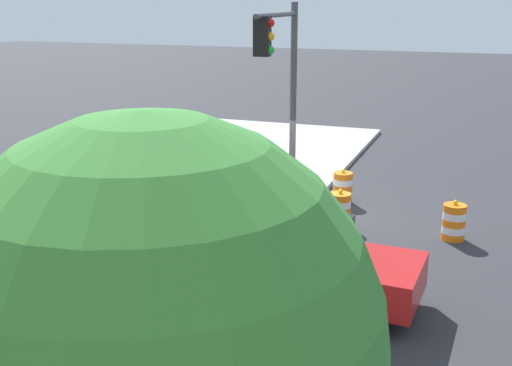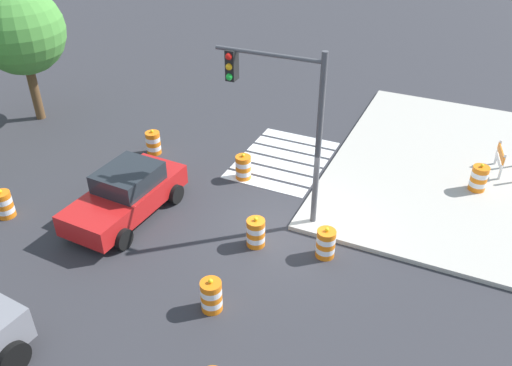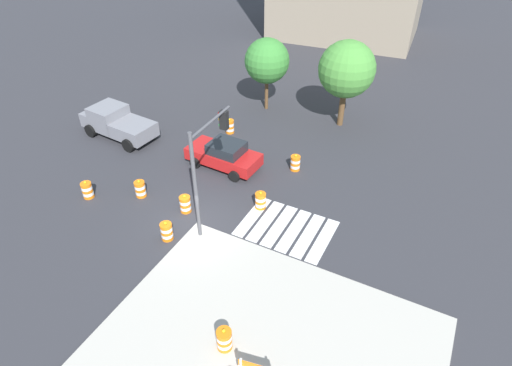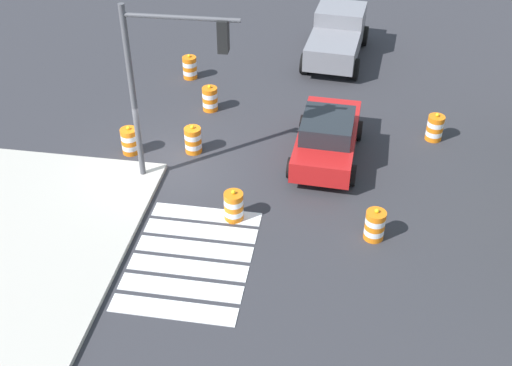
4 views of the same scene
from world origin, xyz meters
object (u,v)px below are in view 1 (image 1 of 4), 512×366
object	(u,v)px
traffic_barrel_median_near	(343,188)
traffic_barrel_on_sidewalk	(223,143)
traffic_barrel_lane_center	(193,219)
traffic_light_pole	(282,73)
traffic_barrel_median_far	(454,222)
sports_car	(305,262)
traffic_barrel_near_corner	(93,283)
street_tree_streetside_mid	(153,344)
construction_barricade	(192,133)
traffic_barrel_crosswalk_end	(340,210)

from	to	relation	value
traffic_barrel_median_near	traffic_barrel_on_sidewalk	distance (m)	6.52
traffic_barrel_lane_center	traffic_light_pole	bearing A→B (deg)	-127.67
traffic_barrel_median_far	sports_car	bearing A→B (deg)	60.63
traffic_barrel_lane_center	traffic_barrel_on_sidewalk	world-z (taller)	traffic_barrel_on_sidewalk
traffic_barrel_median_far	traffic_barrel_lane_center	distance (m)	6.42
sports_car	traffic_barrel_near_corner	bearing A→B (deg)	22.85
street_tree_streetside_mid	construction_barricade	bearing A→B (deg)	-64.63
traffic_barrel_on_sidewalk	traffic_light_pole	world-z (taller)	traffic_light_pole
traffic_barrel_crosswalk_end	street_tree_streetside_mid	xyz separation A→B (m)	(-1.51, 12.26, 3.09)
construction_barricade	traffic_light_pole	xyz separation A→B (m)	(-5.74, 6.39, 3.19)
sports_car	traffic_light_pole	world-z (taller)	traffic_light_pole
traffic_barrel_crosswalk_end	street_tree_streetside_mid	bearing A→B (deg)	97.02
traffic_barrel_lane_center	street_tree_streetside_mid	xyz separation A→B (m)	(-4.76, 10.27, 3.09)
traffic_barrel_near_corner	traffic_barrel_crosswalk_end	bearing A→B (deg)	-119.94
traffic_barrel_lane_center	construction_barricade	distance (m)	9.43
traffic_barrel_median_far	traffic_barrel_on_sidewalk	bearing A→B (deg)	-33.61
traffic_light_pole	traffic_barrel_on_sidewalk	bearing A→B (deg)	-54.09
sports_car	traffic_barrel_crosswalk_end	world-z (taller)	sports_car
traffic_barrel_near_corner	traffic_barrel_lane_center	xyz separation A→B (m)	(-0.21, -4.00, 0.00)
construction_barricade	traffic_barrel_crosswalk_end	bearing A→B (deg)	138.70
traffic_light_pole	street_tree_streetside_mid	bearing A→B (deg)	104.31
traffic_barrel_crosswalk_end	traffic_light_pole	distance (m)	3.83
traffic_barrel_near_corner	traffic_barrel_median_far	xyz separation A→B (m)	(-6.30, -6.05, 0.00)
traffic_barrel_median_far	construction_barricade	size ratio (longest dim) A/B	0.75
traffic_barrel_near_corner	traffic_barrel_lane_center	distance (m)	4.01
traffic_barrel_lane_center	street_tree_streetside_mid	size ratio (longest dim) A/B	0.20
sports_car	traffic_barrel_lane_center	bearing A→B (deg)	-33.95
sports_car	construction_barricade	world-z (taller)	sports_car
street_tree_streetside_mid	sports_car	bearing A→B (deg)	-81.48
traffic_barrel_near_corner	traffic_light_pole	size ratio (longest dim) A/B	0.19
sports_car	traffic_barrel_median_far	xyz separation A→B (m)	(-2.51, -4.46, -0.36)
traffic_barrel_median_near	traffic_barrel_on_sidewalk	world-z (taller)	traffic_barrel_on_sidewalk
traffic_barrel_on_sidewalk	traffic_barrel_crosswalk_end	bearing A→B (deg)	134.93
traffic_barrel_near_corner	construction_barricade	bearing A→B (deg)	-72.55
traffic_barrel_crosswalk_end	traffic_barrel_lane_center	bearing A→B (deg)	31.55
traffic_barrel_near_corner	traffic_barrel_on_sidewalk	world-z (taller)	traffic_barrel_on_sidewalk
traffic_barrel_crosswalk_end	traffic_barrel_near_corner	bearing A→B (deg)	60.06
traffic_barrel_on_sidewalk	traffic_light_pole	distance (m)	7.76
sports_car	traffic_barrel_lane_center	size ratio (longest dim) A/B	4.30
traffic_barrel_on_sidewalk	traffic_barrel_median_far	bearing A→B (deg)	146.39
traffic_barrel_on_sidewalk	traffic_light_pole	xyz separation A→B (m)	(-4.11, 5.68, 3.31)
traffic_barrel_crosswalk_end	sports_car	bearing A→B (deg)	94.31
traffic_light_pole	traffic_barrel_median_far	bearing A→B (deg)	179.61
traffic_barrel_near_corner	traffic_barrel_median_far	distance (m)	8.74
traffic_barrel_lane_center	traffic_barrel_crosswalk_end	bearing A→B (deg)	-148.45
traffic_barrel_median_far	traffic_barrel_lane_center	bearing A→B (deg)	18.61
traffic_barrel_near_corner	traffic_barrel_on_sidewalk	size ratio (longest dim) A/B	1.00
traffic_barrel_crosswalk_end	construction_barricade	distance (m)	9.82
traffic_barrel_on_sidewalk	street_tree_streetside_mid	world-z (taller)	street_tree_streetside_mid
traffic_barrel_on_sidewalk	street_tree_streetside_mid	bearing A→B (deg)	111.94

